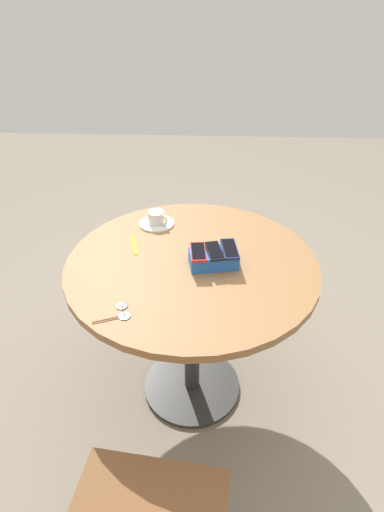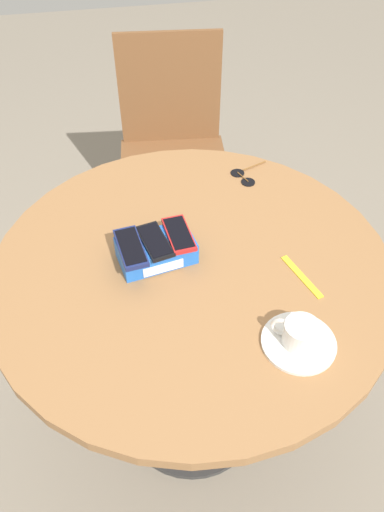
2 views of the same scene
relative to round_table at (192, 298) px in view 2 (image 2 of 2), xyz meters
The scene contains 11 objects.
ground_plane 0.62m from the round_table, ahead, with size 8.00×8.00×0.00m, color gray.
round_table is the anchor object (origin of this frame).
phone_box 0.19m from the round_table, 162.28° to the left, with size 0.19×0.13×0.06m.
phone_navy 0.25m from the round_table, behind, with size 0.07×0.14×0.01m.
phone_black 0.22m from the round_table, 164.33° to the left, with size 0.08×0.13×0.01m.
phone_red 0.20m from the round_table, 124.87° to the left, with size 0.07×0.13×0.01m.
saucer 0.35m from the round_table, 58.16° to the right, with size 0.16×0.16×0.01m, color silver.
coffee_cup 0.37m from the round_table, 58.34° to the right, with size 0.09×0.08×0.05m.
lanyard_strap 0.30m from the round_table, 21.95° to the right, with size 0.15×0.02×0.00m, color yellow.
sunglasses 0.40m from the round_table, 55.12° to the left, with size 0.12×0.11×0.01m.
chair_near_window 0.92m from the round_table, 83.75° to the left, with size 0.48×0.48×0.90m.
Camera 2 is at (-0.16, -0.82, 1.62)m, focal length 35.00 mm.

